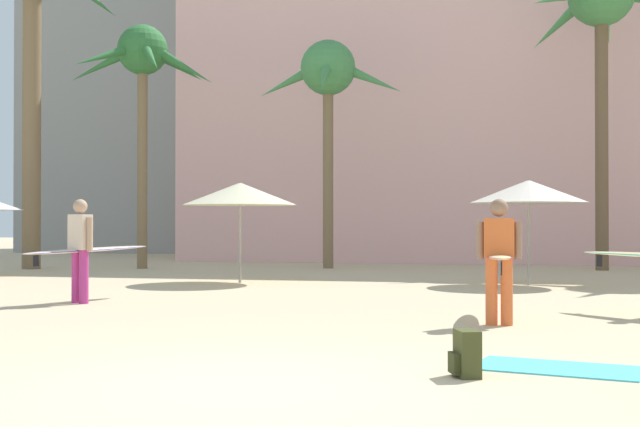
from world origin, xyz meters
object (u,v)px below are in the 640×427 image
(palm_tree_far_left, at_px, (143,66))
(cafe_umbrella_3, at_px, (240,194))
(person_mid_right, at_px, (84,248))
(palm_tree_center, at_px, (328,80))
(beach_towel, at_px, (558,368))
(palm_tree_left, at_px, (601,11))
(backpack, at_px, (466,354))
(person_far_right, at_px, (499,256))
(cafe_umbrella_1, at_px, (528,191))

(palm_tree_far_left, distance_m, cafe_umbrella_3, 7.85)
(person_mid_right, bearing_deg, palm_tree_center, 14.18)
(beach_towel, bearing_deg, palm_tree_left, 81.68)
(person_mid_right, bearing_deg, beach_towel, -99.09)
(palm_tree_left, relative_size, person_mid_right, 3.38)
(palm_tree_left, height_order, backpack, palm_tree_left)
(beach_towel, bearing_deg, person_far_right, 98.70)
(palm_tree_center, xyz_separation_m, cafe_umbrella_1, (5.61, -5.66, -3.61))
(palm_tree_center, height_order, person_mid_right, palm_tree_center)
(palm_tree_center, bearing_deg, palm_tree_left, 4.28)
(palm_tree_center, bearing_deg, backpack, -74.62)
(beach_towel, relative_size, person_mid_right, 0.57)
(palm_tree_far_left, distance_m, backpack, 19.34)
(cafe_umbrella_3, height_order, backpack, cafe_umbrella_3)
(palm_tree_left, xyz_separation_m, cafe_umbrella_3, (-8.70, -6.85, -5.45))
(palm_tree_left, bearing_deg, person_mid_right, -130.08)
(palm_tree_center, relative_size, person_mid_right, 2.59)
(palm_tree_far_left, bearing_deg, cafe_umbrella_1, -21.61)
(palm_tree_far_left, xyz_separation_m, beach_towel, (10.83, -14.89, -6.04))
(palm_tree_center, distance_m, cafe_umbrella_1, 8.75)
(palm_tree_center, bearing_deg, person_far_right, -68.93)
(cafe_umbrella_1, bearing_deg, palm_tree_center, 134.75)
(palm_tree_far_left, height_order, backpack, palm_tree_far_left)
(palm_tree_center, xyz_separation_m, beach_towel, (5.45, -16.20, -5.66))
(palm_tree_far_left, relative_size, backpack, 17.32)
(backpack, distance_m, person_far_right, 4.06)
(cafe_umbrella_3, distance_m, beach_towel, 11.92)
(palm_tree_far_left, bearing_deg, person_mid_right, -71.42)
(palm_tree_left, xyz_separation_m, palm_tree_center, (-7.91, -0.59, -1.81))
(person_far_right, bearing_deg, palm_tree_left, -12.62)
(palm_tree_left, distance_m, palm_tree_center, 8.14)
(palm_tree_far_left, height_order, palm_tree_center, palm_tree_far_left)
(cafe_umbrella_3, xyz_separation_m, backpack, (5.42, -10.54, -1.82))
(palm_tree_far_left, xyz_separation_m, palm_tree_left, (13.28, 1.90, 1.42))
(backpack, bearing_deg, palm_tree_left, -119.65)
(palm_tree_left, xyz_separation_m, person_far_right, (-2.97, -13.41, -6.56))
(palm_tree_center, distance_m, cafe_umbrella_3, 7.28)
(cafe_umbrella_1, distance_m, person_mid_right, 9.53)
(cafe_umbrella_1, bearing_deg, palm_tree_left, 69.82)
(backpack, bearing_deg, person_far_right, -113.45)
(person_mid_right, bearing_deg, palm_tree_left, -15.61)
(backpack, bearing_deg, beach_towel, -163.30)
(palm_tree_far_left, height_order, beach_towel, palm_tree_far_left)
(palm_tree_far_left, distance_m, palm_tree_left, 13.49)
(beach_towel, height_order, backpack, backpack)
(palm_tree_far_left, relative_size, person_mid_right, 2.75)
(palm_tree_left, bearing_deg, cafe_umbrella_3, -141.80)
(palm_tree_far_left, height_order, cafe_umbrella_1, palm_tree_far_left)
(person_mid_right, bearing_deg, cafe_umbrella_3, 10.42)
(palm_tree_far_left, bearing_deg, backpack, -57.17)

